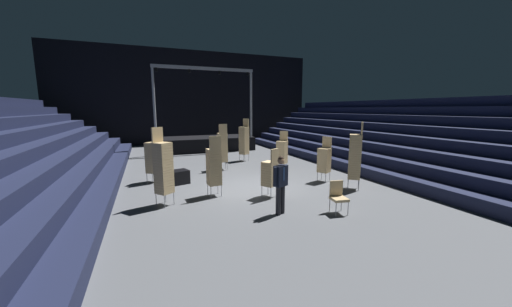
% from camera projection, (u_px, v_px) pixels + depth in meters
% --- Properties ---
extents(ground_plane, '(22.00, 30.00, 0.10)m').
position_uv_depth(ground_plane, '(255.00, 187.00, 11.03)').
color(ground_plane, '#515459').
extents(arena_end_wall, '(22.00, 0.30, 8.00)m').
position_uv_depth(arena_end_wall, '(192.00, 98.00, 24.13)').
color(arena_end_wall, black).
rests_on(arena_end_wall, ground_plane).
extents(bleacher_bank_left, '(6.00, 24.00, 3.60)m').
position_uv_depth(bleacher_bank_left, '(8.00, 148.00, 8.72)').
color(bleacher_bank_left, '#191E38').
rests_on(bleacher_bank_left, ground_plane).
extents(bleacher_bank_right, '(6.00, 24.00, 3.60)m').
position_uv_depth(bleacher_bank_right, '(389.00, 133.00, 14.57)').
color(bleacher_bank_right, '#191E38').
rests_on(bleacher_bank_right, ground_plane).
extents(stage_riser, '(7.13, 3.01, 5.81)m').
position_uv_depth(stage_riser, '(203.00, 142.00, 20.45)').
color(stage_riser, black).
rests_on(stage_riser, ground_plane).
extents(man_with_tie, '(0.56, 0.37, 1.72)m').
position_uv_depth(man_with_tie, '(281.00, 182.00, 7.92)').
color(man_with_tie, black).
rests_on(man_with_tie, ground_plane).
extents(chair_stack_front_left, '(0.60, 0.60, 1.71)m').
position_uv_depth(chair_stack_front_left, '(270.00, 173.00, 9.52)').
color(chair_stack_front_left, '#B2B5BA').
rests_on(chair_stack_front_left, ground_plane).
extents(chair_stack_front_right, '(0.61, 0.61, 2.14)m').
position_uv_depth(chair_stack_front_right, '(153.00, 157.00, 11.42)').
color(chair_stack_front_right, '#B2B5BA').
rests_on(chair_stack_front_right, ground_plane).
extents(chair_stack_mid_left, '(0.44, 0.44, 2.31)m').
position_uv_depth(chair_stack_mid_left, '(222.00, 147.00, 13.79)').
color(chair_stack_mid_left, '#B2B5BA').
rests_on(chair_stack_mid_left, ground_plane).
extents(chair_stack_mid_right, '(0.48, 0.48, 2.14)m').
position_uv_depth(chair_stack_mid_right, '(214.00, 166.00, 9.60)').
color(chair_stack_mid_right, '#B2B5BA').
rests_on(chair_stack_mid_right, ground_plane).
extents(chair_stack_mid_centre, '(0.62, 0.62, 1.96)m').
position_uv_depth(chair_stack_mid_centre, '(282.00, 152.00, 13.41)').
color(chair_stack_mid_centre, '#B2B5BA').
rests_on(chair_stack_mid_centre, ground_plane).
extents(chair_stack_rear_left, '(0.62, 0.62, 2.48)m').
position_uv_depth(chair_stack_rear_left, '(163.00, 167.00, 8.61)').
color(chair_stack_rear_left, '#B2B5BA').
rests_on(chair_stack_rear_left, ground_plane).
extents(chair_stack_rear_right, '(0.61, 0.61, 2.48)m').
position_uv_depth(chair_stack_rear_right, '(244.00, 140.00, 16.13)').
color(chair_stack_rear_right, '#B2B5BA').
rests_on(chair_stack_rear_right, ground_plane).
extents(chair_stack_rear_centre, '(0.62, 0.62, 2.56)m').
position_uv_depth(chair_stack_rear_centre, '(355.00, 156.00, 10.39)').
color(chair_stack_rear_centre, '#B2B5BA').
rests_on(chair_stack_rear_centre, ground_plane).
extents(chair_stack_aisle_left, '(0.60, 0.60, 1.88)m').
position_uv_depth(chair_stack_aisle_left, '(324.00, 159.00, 11.56)').
color(chair_stack_aisle_left, '#B2B5BA').
rests_on(chair_stack_aisle_left, ground_plane).
extents(equipment_road_case, '(1.03, 0.83, 0.56)m').
position_uv_depth(equipment_road_case, '(177.00, 177.00, 11.24)').
color(equipment_road_case, black).
rests_on(equipment_road_case, ground_plane).
extents(loose_chair_near_man, '(0.51, 0.51, 0.95)m').
position_uv_depth(loose_chair_near_man, '(338.00, 195.00, 8.10)').
color(loose_chair_near_man, '#B2B5BA').
rests_on(loose_chair_near_man, ground_plane).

